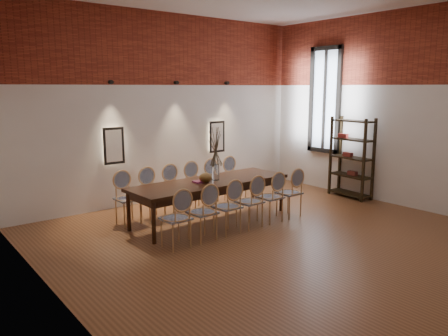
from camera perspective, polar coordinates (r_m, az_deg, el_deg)
floor at (r=7.27m, az=7.53°, el=-9.40°), size 7.00×7.00×0.02m
wall_back at (r=9.65m, az=-7.61°, el=7.73°), size 7.00×0.10×4.00m
wall_left at (r=4.95m, az=-21.94°, el=4.49°), size 0.10×7.00×4.00m
wall_right at (r=9.73m, az=22.67°, el=7.04°), size 0.10×7.00×4.00m
brick_band_back at (r=9.61m, az=-7.57°, el=15.18°), size 7.00×0.02×1.50m
brick_band_left at (r=5.01m, az=-22.17°, el=18.92°), size 0.02×7.00×1.50m
brick_band_right at (r=9.69m, az=23.00°, el=14.42°), size 0.02×7.00×1.50m
niche_left at (r=9.02m, az=-14.28°, el=2.84°), size 0.36×0.06×0.66m
niche_right at (r=10.35m, az=-1.02°, el=4.11°), size 0.36×0.06×0.66m
spot_fixture_left at (r=8.92m, az=-14.56°, el=10.80°), size 0.08×0.10×0.08m
spot_fixture_mid at (r=9.63m, az=-6.24°, el=11.03°), size 0.08×0.10×0.08m
spot_fixture_right at (r=10.45m, az=0.39°, el=11.04°), size 0.08×0.10×0.08m
window_glass at (r=10.77m, az=13.08°, el=8.63°), size 0.02×0.78×2.38m
window_frame at (r=10.75m, az=13.01°, el=8.63°), size 0.08×0.90×2.50m
window_mullion at (r=10.75m, az=13.01°, el=8.63°), size 0.06×0.06×2.40m
dining_table at (r=8.15m, az=-1.75°, el=-4.27°), size 3.13×1.07×0.75m
chair_near_a at (r=6.79m, az=-6.33°, el=-6.54°), size 0.45×0.45×0.94m
chair_near_b at (r=7.07m, az=-2.82°, el=-5.78°), size 0.45×0.45×0.94m
chair_near_c at (r=7.38m, az=0.40°, el=-5.07°), size 0.45×0.45×0.94m
chair_near_d at (r=7.72m, az=3.34°, el=-4.40°), size 0.45×0.45×0.94m
chair_near_e at (r=8.07m, az=6.03°, el=-3.78°), size 0.45×0.45×0.94m
chair_near_f at (r=8.44m, az=8.49°, el=-3.20°), size 0.45×0.45×0.94m
chair_far_a at (r=8.09m, az=-12.45°, el=-3.93°), size 0.45×0.45×0.94m
chair_far_b at (r=8.33m, az=-9.30°, el=-3.40°), size 0.45×0.45×0.94m
chair_far_c at (r=8.59m, az=-6.32°, el=-2.89°), size 0.45×0.45×0.94m
chair_far_d at (r=8.88m, az=-3.54°, el=-2.41°), size 0.45×0.45×0.94m
chair_far_e at (r=9.19m, az=-0.94°, el=-1.95°), size 0.45×0.45×0.94m
chair_far_f at (r=9.51m, az=1.49°, el=-1.52°), size 0.45×0.45×0.94m
vase at (r=8.10m, az=-1.11°, el=-0.54°), size 0.14×0.14×0.30m
dried_branches at (r=8.03m, az=-1.12°, el=2.61°), size 0.50×0.50×0.70m
bowl at (r=7.91m, az=-2.43°, el=-1.26°), size 0.24×0.24×0.18m
book at (r=7.95m, az=-3.07°, el=-1.77°), size 0.26×0.19×0.03m
shelving_rack at (r=10.17m, az=16.31°, el=1.30°), size 0.46×1.03×1.80m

